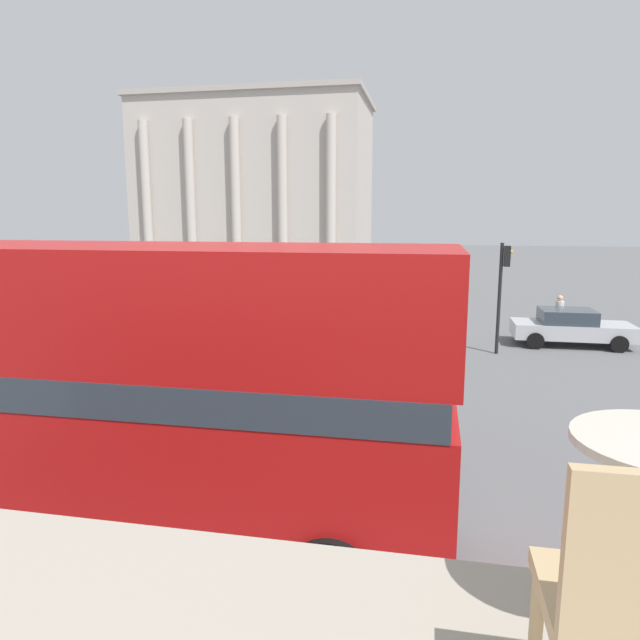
% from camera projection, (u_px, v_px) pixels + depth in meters
% --- Properties ---
extents(double_decker_bus, '(11.10, 2.68, 4.31)m').
position_uv_depth(double_decker_bus, '(64.00, 377.00, 8.23)').
color(double_decker_bus, black).
rests_on(double_decker_bus, ground_plane).
extents(cafe_chair_0, '(0.40, 0.40, 0.91)m').
position_uv_depth(cafe_chair_0, '(635.00, 608.00, 1.37)').
color(cafe_chair_0, tan).
rests_on(cafe_chair_0, cafe_floor_slab).
extents(plaza_building_left, '(23.33, 14.25, 16.69)m').
position_uv_depth(plaza_building_left, '(257.00, 182.00, 59.83)').
color(plaza_building_left, '#BCB2A8').
rests_on(plaza_building_left, ground_plane).
extents(traffic_light_near, '(0.42, 0.24, 3.64)m').
position_uv_depth(traffic_light_near, '(275.00, 308.00, 14.65)').
color(traffic_light_near, black).
rests_on(traffic_light_near, ground_plane).
extents(traffic_light_mid, '(0.42, 0.24, 3.84)m').
position_uv_depth(traffic_light_mid, '(502.00, 282.00, 19.43)').
color(traffic_light_mid, black).
rests_on(traffic_light_mid, ground_plane).
extents(car_silver, '(4.20, 1.93, 1.35)m').
position_uv_depth(car_silver, '(570.00, 327.00, 21.04)').
color(car_silver, black).
rests_on(car_silver, ground_plane).
extents(pedestrian_olive, '(0.32, 0.32, 1.80)m').
position_uv_depth(pedestrian_olive, '(384.00, 287.00, 30.51)').
color(pedestrian_olive, '#282B33').
rests_on(pedestrian_olive, ground_plane).
extents(pedestrian_blue, '(0.32, 0.32, 1.75)m').
position_uv_depth(pedestrian_blue, '(232.00, 355.00, 15.47)').
color(pedestrian_blue, '#282B33').
rests_on(pedestrian_blue, ground_plane).
extents(pedestrian_white, '(0.32, 0.32, 1.72)m').
position_uv_depth(pedestrian_white, '(559.00, 314.00, 22.15)').
color(pedestrian_white, '#282B33').
rests_on(pedestrian_white, ground_plane).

